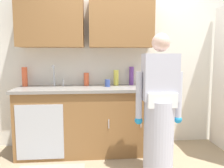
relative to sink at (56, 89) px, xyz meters
name	(u,v)px	position (x,y,z in m)	size (l,w,h in m)	color
kitchen_wall_with_uppers	(114,50)	(0.85, 0.29, 0.55)	(4.80, 0.44, 2.70)	silver
counter_cabinet	(87,121)	(0.43, -0.01, -0.48)	(1.90, 0.62, 0.90)	brown
countertop	(87,89)	(0.44, -0.01, -0.01)	(1.96, 0.66, 0.04)	gray
sink	(56,89)	(0.00, 0.00, 0.00)	(0.50, 0.36, 0.35)	#B7BABF
person_at_sink	(159,117)	(1.26, -0.74, -0.23)	(0.55, 0.34, 1.62)	white
bottle_dish_liquid	(116,78)	(0.87, 0.17, 0.13)	(0.08, 0.08, 0.23)	#D8D14C
bottle_water_short	(131,76)	(1.11, 0.21, 0.15)	(0.07, 0.07, 0.28)	#66388C
bottle_soap	(86,79)	(0.43, 0.17, 0.11)	(0.08, 0.08, 0.19)	#E05933
bottle_cleaner_spray	(25,77)	(-0.46, 0.18, 0.15)	(0.08, 0.08, 0.28)	#E05933
cup_by_sink	(107,83)	(0.73, 0.03, 0.07)	(0.08, 0.08, 0.10)	#33478C
knife_on_counter	(122,87)	(0.92, -0.10, 0.02)	(0.24, 0.02, 0.01)	silver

